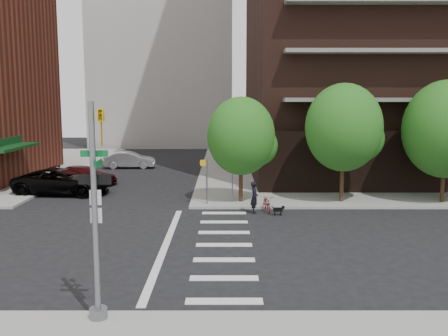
% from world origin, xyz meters
% --- Properties ---
extents(ground, '(120.00, 120.00, 0.00)m').
position_xyz_m(ground, '(0.00, 0.00, 0.00)').
color(ground, black).
rests_on(ground, ground).
extents(sidewalk_ne, '(39.00, 33.00, 0.15)m').
position_xyz_m(sidewalk_ne, '(20.50, 23.50, 0.07)').
color(sidewalk_ne, gray).
rests_on(sidewalk_ne, ground).
extents(crosswalk, '(3.85, 13.00, 0.01)m').
position_xyz_m(crosswalk, '(2.21, -0.00, 0.01)').
color(crosswalk, silver).
rests_on(crosswalk, ground).
extents(tree_a, '(4.00, 4.00, 5.90)m').
position_xyz_m(tree_a, '(4.00, 8.50, 4.04)').
color(tree_a, '#301E11').
rests_on(tree_a, sidewalk_ne).
extents(tree_b, '(4.50, 4.50, 6.65)m').
position_xyz_m(tree_b, '(10.00, 8.50, 4.54)').
color(tree_b, '#301E11').
rests_on(tree_b, sidewalk_ne).
extents(tree_c, '(5.00, 5.00, 6.80)m').
position_xyz_m(tree_c, '(16.00, 8.50, 4.45)').
color(tree_c, '#301E11').
rests_on(tree_c, sidewalk_ne).
extents(traffic_signal, '(0.90, 0.75, 6.00)m').
position_xyz_m(traffic_signal, '(-0.47, -7.49, 2.70)').
color(traffic_signal, slate).
rests_on(traffic_signal, sidewalk_s).
extents(pedestrian_signal, '(2.18, 0.67, 2.60)m').
position_xyz_m(pedestrian_signal, '(2.32, 7.92, 1.85)').
color(pedestrian_signal, slate).
rests_on(pedestrian_signal, sidewalk_ne).
extents(parked_car_black, '(3.31, 6.37, 1.71)m').
position_xyz_m(parked_car_black, '(-7.53, 11.42, 0.86)').
color(parked_car_black, black).
rests_on(parked_car_black, ground).
extents(parked_car_maroon, '(2.15, 4.82, 1.37)m').
position_xyz_m(parked_car_maroon, '(-7.16, 15.10, 0.69)').
color(parked_car_maroon, '#37090B').
rests_on(parked_car_maroon, ground).
extents(parked_car_silver, '(1.86, 4.63, 1.50)m').
position_xyz_m(parked_car_silver, '(-5.50, 23.91, 0.75)').
color(parked_car_silver, '#B8BCC0').
rests_on(parked_car_silver, ground).
extents(scooter, '(0.80, 1.77, 0.90)m').
position_xyz_m(scooter, '(5.40, 6.50, 0.45)').
color(scooter, maroon).
rests_on(scooter, ground).
extents(dog_walker, '(0.64, 0.43, 1.75)m').
position_xyz_m(dog_walker, '(4.66, 6.00, 0.88)').
color(dog_walker, black).
rests_on(dog_walker, ground).
extents(dog, '(0.60, 0.17, 0.51)m').
position_xyz_m(dog, '(5.93, 5.49, 0.32)').
color(dog, black).
rests_on(dog, ground).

